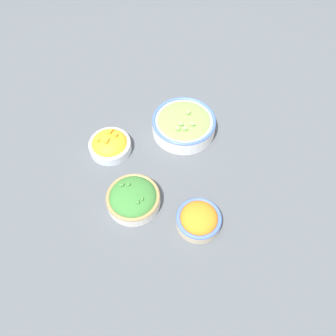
{
  "coord_description": "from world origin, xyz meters",
  "views": [
    {
      "loc": [
        0.51,
        -0.2,
        0.86
      ],
      "look_at": [
        0.0,
        0.0,
        0.03
      ],
      "focal_mm": 35.0,
      "sensor_mm": 36.0,
      "label": 1
    }
  ],
  "objects_px": {
    "bowl_carrots": "(199,219)",
    "bowl_broccoli": "(133,198)",
    "bowl_squash": "(110,145)",
    "bowl_lettuce": "(184,124)"
  },
  "relations": [
    {
      "from": "bowl_carrots",
      "to": "bowl_broccoli",
      "type": "bearing_deg",
      "value": -131.19
    },
    {
      "from": "bowl_broccoli",
      "to": "bowl_carrots",
      "type": "relative_size",
      "value": 1.23
    },
    {
      "from": "bowl_broccoli",
      "to": "bowl_carrots",
      "type": "xyz_separation_m",
      "value": [
        0.13,
        0.15,
        -0.0
      ]
    },
    {
      "from": "bowl_lettuce",
      "to": "bowl_carrots",
      "type": "xyz_separation_m",
      "value": [
        0.33,
        -0.1,
        -0.01
      ]
    },
    {
      "from": "bowl_broccoli",
      "to": "bowl_squash",
      "type": "height_order",
      "value": "bowl_squash"
    },
    {
      "from": "bowl_broccoli",
      "to": "bowl_squash",
      "type": "distance_m",
      "value": 0.21
    },
    {
      "from": "bowl_squash",
      "to": "bowl_carrots",
      "type": "bearing_deg",
      "value": 24.4
    },
    {
      "from": "bowl_squash",
      "to": "bowl_carrots",
      "type": "relative_size",
      "value": 1.07
    },
    {
      "from": "bowl_carrots",
      "to": "bowl_lettuce",
      "type": "bearing_deg",
      "value": 163.7
    },
    {
      "from": "bowl_broccoli",
      "to": "bowl_squash",
      "type": "relative_size",
      "value": 1.16
    }
  ]
}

